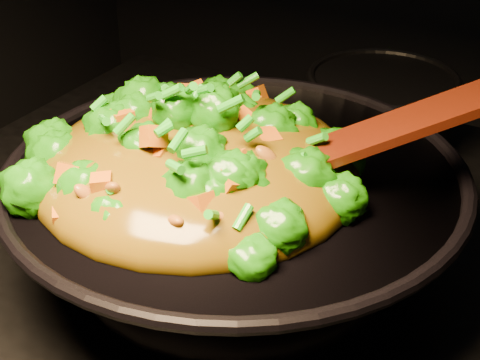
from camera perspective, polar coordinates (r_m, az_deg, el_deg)
The scene contains 4 objects.
wok at distance 0.78m, azimuth -0.36°, elevation -3.46°, with size 0.46×0.46×0.13m, color black, non-canonical shape.
stir_fry at distance 0.71m, azimuth -3.40°, elevation 4.19°, with size 0.32×0.32×0.11m, color #1E7D08, non-canonical shape.
spatula at distance 0.69m, azimuth 9.91°, elevation 3.28°, with size 0.34×0.05×0.01m, color #340E07.
back_pot at distance 1.05m, azimuth 10.80°, elevation 5.16°, with size 0.20×0.20×0.11m, color black.
Camera 1 is at (0.20, -0.60, 1.40)m, focal length 55.00 mm.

